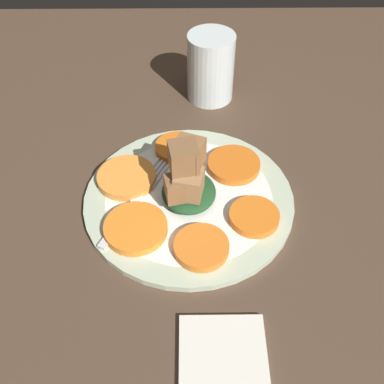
% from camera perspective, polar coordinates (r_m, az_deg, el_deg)
% --- Properties ---
extents(table_slab, '(1.20, 1.20, 0.02)m').
position_cam_1_polar(table_slab, '(0.71, -0.00, -1.71)').
color(table_slab, '#4C3828').
rests_on(table_slab, ground).
extents(plate, '(0.30, 0.30, 0.01)m').
position_cam_1_polar(plate, '(0.70, -0.00, -0.88)').
color(plate, beige).
rests_on(plate, table_slab).
extents(carrot_slice_0, '(0.07, 0.07, 0.01)m').
position_cam_1_polar(carrot_slice_0, '(0.67, 7.77, -2.90)').
color(carrot_slice_0, orange).
rests_on(carrot_slice_0, plate).
extents(carrot_slice_1, '(0.08, 0.08, 0.01)m').
position_cam_1_polar(carrot_slice_1, '(0.73, 5.33, 3.23)').
color(carrot_slice_1, orange).
rests_on(carrot_slice_1, plate).
extents(carrot_slice_2, '(0.07, 0.07, 0.01)m').
position_cam_1_polar(carrot_slice_2, '(0.76, -1.49, 5.25)').
color(carrot_slice_2, orange).
rests_on(carrot_slice_2, plate).
extents(carrot_slice_3, '(0.09, 0.09, 0.01)m').
position_cam_1_polar(carrot_slice_3, '(0.72, -7.40, 1.74)').
color(carrot_slice_3, '#F99439').
rests_on(carrot_slice_3, plate).
extents(carrot_slice_4, '(0.09, 0.09, 0.01)m').
position_cam_1_polar(carrot_slice_4, '(0.65, -6.29, -4.27)').
color(carrot_slice_4, orange).
rests_on(carrot_slice_4, plate).
extents(carrot_slice_5, '(0.07, 0.07, 0.01)m').
position_cam_1_polar(carrot_slice_5, '(0.63, 1.53, -6.54)').
color(carrot_slice_5, orange).
rests_on(carrot_slice_5, plate).
extents(center_pile, '(0.09, 0.08, 0.10)m').
position_cam_1_polar(center_pile, '(0.66, -0.31, 1.62)').
color(center_pile, '#1E4723').
rests_on(center_pile, plate).
extents(fork, '(0.18, 0.10, 0.00)m').
position_cam_1_polar(fork, '(0.69, -6.09, -0.68)').
color(fork, silver).
rests_on(fork, plate).
extents(water_glass, '(0.08, 0.08, 0.12)m').
position_cam_1_polar(water_glass, '(0.86, 2.54, 14.55)').
color(water_glass, silver).
rests_on(water_glass, table_slab).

